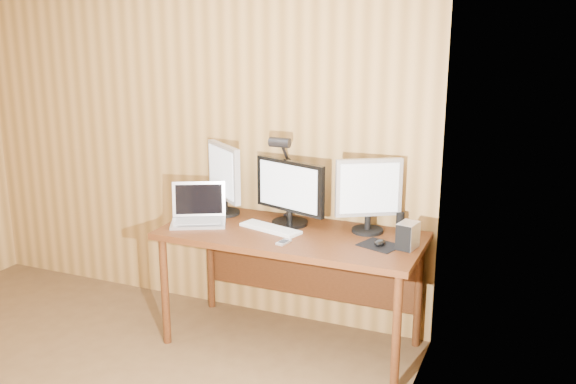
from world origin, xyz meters
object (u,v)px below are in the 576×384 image
Objects in this scene: desk at (296,248)px; monitor_center at (290,192)px; keyboard at (270,228)px; mouse at (380,242)px; monitor_left at (224,177)px; speaker at (400,222)px; hard_drive at (408,236)px; desk_lamp at (284,165)px; phone at (284,242)px; laptop at (199,213)px; monitor_right at (369,193)px.

desk is 3.13× the size of monitor_center.
mouse reaches higher than keyboard.
monitor_left is 1.11× the size of keyboard.
hard_drive is at bearing -68.57° from speaker.
desk_lamp is at bearing 167.85° from mouse.
monitor_left is 3.82× the size of speaker.
hard_drive reaches higher than keyboard.
phone is at bearing -83.08° from desk.
laptop is at bearing -171.21° from desk.
keyboard is (-0.14, -0.07, 0.13)m from desk.
desk_lamp is at bearing 175.89° from hard_drive.
desk_lamp is (-0.15, 0.16, 0.48)m from desk.
monitor_right is at bearing 37.74° from monitor_left.
desk is at bearing -174.59° from hard_drive.
monitor_left is 4.51× the size of mouse.
desk_lamp is at bearing -177.08° from speaker.
speaker is at bearing 122.35° from hard_drive.
monitor_center is 4.14× the size of speaker.
desk_lamp is (-0.18, 0.43, 0.36)m from phone.
monitor_center is 0.81m from hard_drive.
laptop reaches higher than phone.
speaker is at bearing -0.26° from desk_lamp.
mouse is at bearing -88.23° from monitor_right.
monitor_right reaches higher than mouse.
monitor_center reaches higher than speaker.
hard_drive is at bearing 15.69° from keyboard.
keyboard is (0.49, 0.03, -0.05)m from laptop.
desk_lamp reaches higher than keyboard.
monitor_center is at bearing -169.69° from speaker.
laptop is 0.50m from keyboard.
phone is at bearing -153.96° from mouse.
keyboard is (0.42, -0.19, -0.25)m from monitor_left.
monitor_right is at bearing 129.71° from mouse.
desk is 2.73× the size of desk_lamp.
monitor_left is at bearing 149.80° from monitor_right.
desk is at bearing -18.19° from laptop.
keyboard is at bearing -23.75° from laptop.
desk_lamp reaches higher than hard_drive.
phone is at bearing 4.60° from monitor_left.
mouse is 0.85× the size of speaker.
keyboard reaches higher than desk.
monitor_center is 0.49m from monitor_left.
monitor_left is 0.75m from phone.
mouse is (1.19, 0.01, -0.04)m from laptop.
keyboard is 0.86m from hard_drive.
mouse is (1.12, -0.20, -0.23)m from monitor_left.
phone is 0.74m from speaker.
mouse is 0.68× the size of hard_drive.
monitor_left is 4.42× the size of phone.
monitor_left is at bearing 158.06° from phone.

